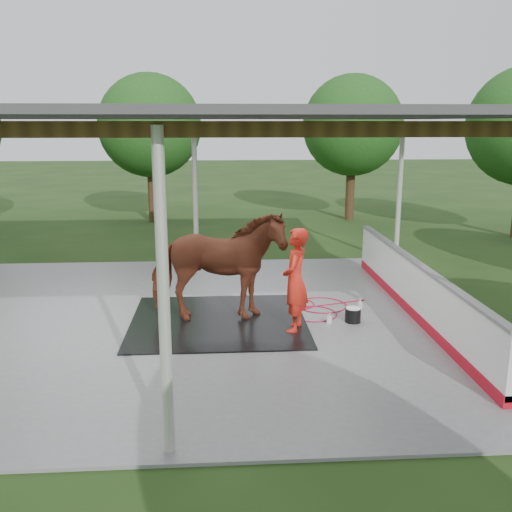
{
  "coord_description": "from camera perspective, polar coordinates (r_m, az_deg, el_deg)",
  "views": [
    {
      "loc": [
        0.64,
        -10.95,
        3.93
      ],
      "look_at": [
        1.35,
        -0.15,
        1.38
      ],
      "focal_mm": 40.0,
      "sensor_mm": 36.0,
      "label": 1
    }
  ],
  "objects": [
    {
      "name": "tree_belt",
      "position": [
        11.85,
        -5.54,
        12.52
      ],
      "size": [
        28.0,
        28.0,
        5.8
      ],
      "color": "#382314",
      "rests_on": "ground"
    },
    {
      "name": "horse",
      "position": [
        11.14,
        -3.86,
        -1.08
      ],
      "size": [
        2.65,
        1.3,
        2.2
      ],
      "primitive_type": "imported",
      "rotation": [
        0.0,
        0.0,
        1.61
      ],
      "color": "brown",
      "rests_on": "rubber_mat"
    },
    {
      "name": "soap_bottle_b",
      "position": [
        11.39,
        7.35,
        -6.21
      ],
      "size": [
        0.11,
        0.11,
        0.21
      ],
      "primitive_type": "imported",
      "rotation": [
        0.0,
        0.0,
        -0.18
      ],
      "color": "#338CD8",
      "rests_on": "concrete_slab"
    },
    {
      "name": "handler",
      "position": [
        10.7,
        3.94,
        -2.43
      ],
      "size": [
        0.67,
        0.83,
        1.98
      ],
      "primitive_type": "imported",
      "rotation": [
        0.0,
        0.0,
        -1.88
      ],
      "color": "red",
      "rests_on": "concrete_slab"
    },
    {
      "name": "dasher_board",
      "position": [
        12.11,
        15.5,
        -3.23
      ],
      "size": [
        0.16,
        8.0,
        1.15
      ],
      "color": "#B30E1F",
      "rests_on": "concrete_slab"
    },
    {
      "name": "hose_coil",
      "position": [
        12.28,
        5.7,
        -5.16
      ],
      "size": [
        1.97,
        1.61,
        0.02
      ],
      "color": "#AA0C31",
      "rests_on": "concrete_slab"
    },
    {
      "name": "ground",
      "position": [
        11.65,
        -6.74,
        -6.55
      ],
      "size": [
        100.0,
        100.0,
        0.0
      ],
      "primitive_type": "plane",
      "color": "#1E3814"
    },
    {
      "name": "wash_bucket",
      "position": [
        11.53,
        9.67,
        -5.81
      ],
      "size": [
        0.31,
        0.31,
        0.29
      ],
      "color": "black",
      "rests_on": "concrete_slab"
    },
    {
      "name": "concrete_slab",
      "position": [
        11.64,
        -6.74,
        -6.43
      ],
      "size": [
        12.0,
        10.0,
        0.05
      ],
      "primitive_type": "cube",
      "color": "slate",
      "rests_on": "ground"
    },
    {
      "name": "pavilion_structure",
      "position": [
        10.97,
        -7.31,
        13.35
      ],
      "size": [
        12.6,
        10.6,
        4.05
      ],
      "color": "beige",
      "rests_on": "ground"
    },
    {
      "name": "soap_bottle_a",
      "position": [
        12.21,
        10.35,
        -4.82
      ],
      "size": [
        0.15,
        0.15,
        0.27
      ],
      "primitive_type": "imported",
      "rotation": [
        0.0,
        0.0,
        0.73
      ],
      "color": "silver",
      "rests_on": "concrete_slab"
    },
    {
      "name": "rubber_mat",
      "position": [
        11.47,
        -3.78,
        -6.48
      ],
      "size": [
        3.45,
        3.24,
        0.03
      ],
      "primitive_type": "cube",
      "color": "black",
      "rests_on": "concrete_slab"
    }
  ]
}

